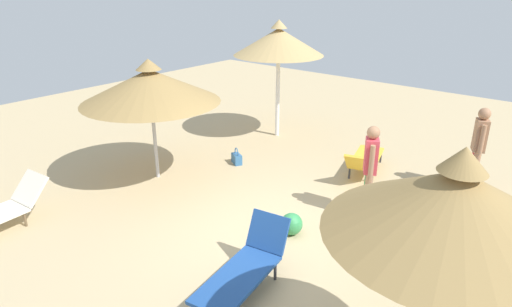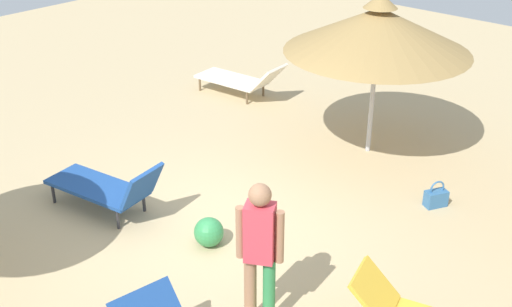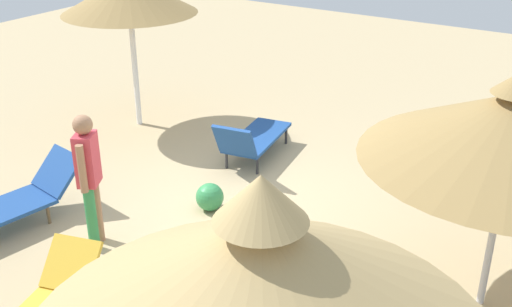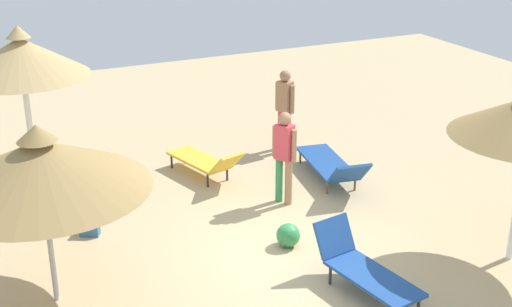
{
  "view_description": "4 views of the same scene",
  "coord_description": "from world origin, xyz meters",
  "px_view_note": "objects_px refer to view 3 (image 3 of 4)",
  "views": [
    {
      "loc": [
        -5.24,
        -4.02,
        4.07
      ],
      "look_at": [
        -0.22,
        0.13,
        1.47
      ],
      "focal_mm": 31.26,
      "sensor_mm": 36.0,
      "label": 1
    },
    {
      "loc": [
        5.06,
        -4.93,
        4.71
      ],
      "look_at": [
        0.82,
        -0.17,
        1.45
      ],
      "focal_mm": 45.04,
      "sensor_mm": 36.0,
      "label": 2
    },
    {
      "loc": [
        5.95,
        4.1,
        4.22
      ],
      "look_at": [
        0.27,
        0.48,
        1.07
      ],
      "focal_mm": 43.5,
      "sensor_mm": 36.0,
      "label": 3
    },
    {
      "loc": [
        -8.39,
        4.27,
        5.48
      ],
      "look_at": [
        0.33,
        0.16,
        1.6
      ],
      "focal_mm": 49.1,
      "sensor_mm": 36.0,
      "label": 4
    }
  ],
  "objects_px": {
    "parasol_umbrella_front": "(260,285)",
    "beach_ball": "(210,197)",
    "lounge_chair_back": "(0,207)",
    "lounge_chair_edge": "(252,139)",
    "person_standing_center": "(89,173)"
  },
  "relations": [
    {
      "from": "person_standing_center",
      "to": "beach_ball",
      "type": "height_order",
      "value": "person_standing_center"
    },
    {
      "from": "lounge_chair_edge",
      "to": "person_standing_center",
      "type": "relative_size",
      "value": 1.06
    },
    {
      "from": "person_standing_center",
      "to": "beach_ball",
      "type": "relative_size",
      "value": 4.49
    },
    {
      "from": "lounge_chair_back",
      "to": "beach_ball",
      "type": "relative_size",
      "value": 6.16
    },
    {
      "from": "lounge_chair_edge",
      "to": "person_standing_center",
      "type": "xyz_separation_m",
      "value": [
        3.0,
        -0.31,
        0.6
      ]
    },
    {
      "from": "lounge_chair_edge",
      "to": "beach_ball",
      "type": "bearing_deg",
      "value": 12.32
    },
    {
      "from": "parasol_umbrella_front",
      "to": "beach_ball",
      "type": "relative_size",
      "value": 8.13
    },
    {
      "from": "lounge_chair_edge",
      "to": "person_standing_center",
      "type": "bearing_deg",
      "value": -5.96
    },
    {
      "from": "lounge_chair_edge",
      "to": "person_standing_center",
      "type": "distance_m",
      "value": 3.07
    },
    {
      "from": "lounge_chair_back",
      "to": "lounge_chair_edge",
      "type": "height_order",
      "value": "lounge_chair_edge"
    },
    {
      "from": "parasol_umbrella_front",
      "to": "lounge_chair_back",
      "type": "height_order",
      "value": "parasol_umbrella_front"
    },
    {
      "from": "beach_ball",
      "to": "parasol_umbrella_front",
      "type": "bearing_deg",
      "value": 39.82
    },
    {
      "from": "lounge_chair_back",
      "to": "lounge_chair_edge",
      "type": "relative_size",
      "value": 1.3
    },
    {
      "from": "lounge_chair_back",
      "to": "beach_ball",
      "type": "height_order",
      "value": "lounge_chair_back"
    },
    {
      "from": "parasol_umbrella_front",
      "to": "beach_ball",
      "type": "distance_m",
      "value": 5.55
    }
  ]
}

